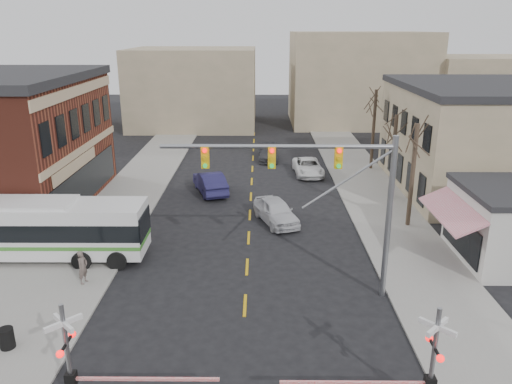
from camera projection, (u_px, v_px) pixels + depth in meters
ground at (244, 330)px, 21.78m from camera, size 160.00×160.00×0.00m
sidewalk_west at (135, 188)px, 40.81m from camera, size 5.00×60.00×0.12m
sidewalk_east at (368, 188)px, 40.67m from camera, size 5.00×60.00×0.12m
tree_east_a at (412, 176)px, 31.99m from camera, size 0.28×0.28×6.75m
tree_east_b at (393, 156)px, 37.76m from camera, size 0.28×0.28×6.30m
tree_east_c at (373, 130)px, 45.21m from camera, size 0.28×0.28×7.20m
transit_bus at (30, 228)px, 27.90m from camera, size 12.85×2.86×3.31m
traffic_signal_mast at (329, 183)px, 22.78m from camera, size 10.65×0.30×8.00m
rr_crossing_west at (81, 357)px, 16.83m from camera, size 5.60×1.36×4.00m
rr_crossing_east at (420, 361)px, 16.62m from camera, size 5.60×1.36×4.00m
trash_bin at (7, 338)px, 20.24m from camera, size 0.60×0.60×0.87m
car_a at (276, 211)px, 33.50m from camera, size 3.44×5.16×1.63m
car_b at (210, 182)px, 39.57m from camera, size 3.37×5.49×1.71m
car_c at (308, 167)px, 44.50m from camera, size 2.66×5.24×1.42m
car_d at (268, 153)px, 49.47m from camera, size 1.94×4.65×1.34m
pedestrian_near at (83, 267)px, 25.26m from camera, size 0.59×0.74×1.77m
pedestrian_far at (55, 241)px, 28.40m from camera, size 1.02×1.06×1.73m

